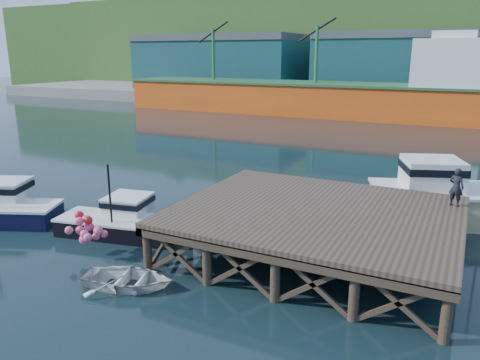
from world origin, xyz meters
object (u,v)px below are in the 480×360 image
Objects in this scene: trawler at (471,195)px; dockworker at (456,187)px; boat_black at (121,220)px; dinghy at (128,279)px; boat_navy at (0,207)px.

trawler is 6.47× the size of dockworker.
dinghy is (3.97, -4.31, -0.32)m from boat_black.
dinghy is 14.66m from dockworker.
boat_navy is 7.12m from boat_black.
boat_black is (6.95, 1.54, -0.12)m from boat_navy.
dockworker is (21.79, 6.71, 2.19)m from boat_navy.
trawler is 18.19m from dinghy.
boat_navy is at bearing 59.49° from dinghy.
boat_navy reaches higher than boat_black.
trawler is 4.83m from dockworker.
boat_black is 5.87m from dinghy.
boat_navy is 25.13m from trawler.
dinghy is at bearing -149.90° from trawler.
boat_navy is 22.91m from dockworker.
trawler reaches higher than boat_black.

